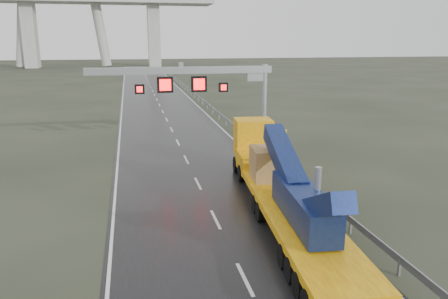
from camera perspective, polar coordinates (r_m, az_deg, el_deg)
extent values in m
plane|color=#272C1F|center=(19.62, 1.20, -13.71)|extent=(400.00, 400.00, 0.00)
cube|color=black|center=(57.74, -8.01, 4.92)|extent=(11.00, 200.00, 0.02)
cube|color=#A7A8A3|center=(37.64, 5.12, 0.25)|extent=(1.20, 1.20, 0.30)
cylinder|color=#A1A4AA|center=(36.96, 5.23, 5.45)|extent=(0.48, 0.48, 7.20)
cube|color=#A1A4AA|center=(35.18, -5.62, 10.25)|extent=(14.80, 0.55, 0.55)
cube|color=#A1A4AA|center=(36.42, 4.11, 9.62)|extent=(1.40, 0.35, 0.90)
cube|color=#A1A4AA|center=(35.15, -5.64, 10.98)|extent=(0.35, 0.35, 0.35)
cube|color=black|center=(35.09, -7.70, 8.37)|extent=(1.25, 0.25, 1.25)
cube|color=#FF0C0C|center=(34.95, -7.68, 8.35)|extent=(0.90, 0.02, 0.90)
cube|color=black|center=(35.41, -3.29, 8.53)|extent=(1.25, 0.25, 1.25)
cube|color=#FF0C0C|center=(35.27, -3.25, 8.51)|extent=(0.90, 0.02, 0.90)
cube|color=black|center=(35.03, -10.97, 7.74)|extent=(0.75, 0.25, 0.75)
cube|color=#FF0C0C|center=(34.89, -10.96, 7.72)|extent=(0.54, 0.02, 0.54)
cube|color=black|center=(35.80, -0.09, 8.13)|extent=(0.75, 0.25, 0.75)
cube|color=#FF0C0C|center=(35.66, -0.04, 8.11)|extent=(0.54, 0.02, 0.54)
cube|color=#A7A8A3|center=(159.89, -24.01, 13.49)|extent=(4.00, 6.00, 21.00)
cube|color=#A7A8A3|center=(157.13, -9.14, 14.50)|extent=(4.00, 6.00, 21.00)
cube|color=yellow|center=(21.14, 9.40, -8.58)|extent=(4.08, 14.42, 0.36)
cube|color=yellow|center=(27.89, 5.11, -1.91)|extent=(2.74, 1.45, 0.51)
cube|color=yellow|center=(29.48, 4.44, -1.52)|extent=(2.90, 3.27, 1.22)
cube|color=yellow|center=(30.93, 3.81, 1.57)|extent=(2.71, 2.25, 2.64)
cube|color=black|center=(31.86, 3.47, 2.51)|extent=(2.33, 0.26, 1.22)
cube|color=#101F4E|center=(19.89, 10.33, -7.12)|extent=(1.95, 6.20, 1.42)
cube|color=#101F4E|center=(22.75, 7.83, -1.05)|extent=(1.50, 5.66, 2.60)
cube|color=#101F4E|center=(17.32, 12.96, -7.29)|extent=(1.26, 4.09, 2.45)
cylinder|color=#A1A4AA|center=(19.76, 12.14, -4.53)|extent=(0.33, 0.33, 1.63)
cube|color=#9E8147|center=(25.60, 6.19, -1.81)|extent=(2.42, 2.42, 1.83)
cylinder|color=black|center=(17.52, 13.67, -15.93)|extent=(3.02, 1.27, 1.02)
cylinder|color=black|center=(23.61, 7.61, -7.49)|extent=(3.02, 1.27, 1.02)
cylinder|color=black|center=(31.20, 3.83, -1.88)|extent=(2.83, 1.35, 1.12)
cylinder|color=#A1A4AA|center=(34.40, 6.21, 0.70)|extent=(0.08, 0.08, 2.41)
cylinder|color=#A1A4AA|center=(34.72, 7.79, 0.78)|extent=(0.08, 0.08, 2.41)
cube|color=yellow|center=(34.35, 7.05, 2.29)|extent=(1.33, 0.56, 0.40)
cube|color=#562A18|center=(34.45, 7.03, 1.47)|extent=(1.33, 0.56, 0.45)
cube|color=red|center=(38.14, 6.17, 0.93)|extent=(0.64, 0.45, 0.97)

